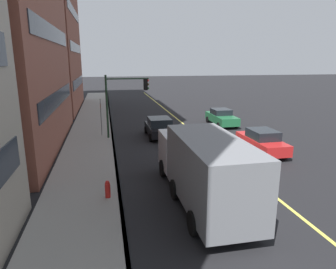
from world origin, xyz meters
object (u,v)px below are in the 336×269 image
(traffic_light_mast, at_px, (124,96))
(street_sign_post, at_px, (101,115))
(car_black, at_px, (159,127))
(car_red, at_px, (262,141))
(car_green, at_px, (222,117))
(fire_hydrant, at_px, (108,191))
(truck_gray, at_px, (203,166))

(traffic_light_mast, distance_m, street_sign_post, 2.60)
(car_black, height_order, street_sign_post, street_sign_post)
(car_red, height_order, street_sign_post, street_sign_post)
(car_green, bearing_deg, car_black, 116.31)
(traffic_light_mast, height_order, street_sign_post, traffic_light_mast)
(traffic_light_mast, bearing_deg, car_black, -89.15)
(fire_hydrant, bearing_deg, street_sign_post, 1.48)
(car_red, distance_m, truck_gray, 8.78)
(car_black, xyz_separation_m, truck_gray, (-11.89, 0.21, 0.86))
(car_green, bearing_deg, street_sign_post, 102.32)
(car_red, distance_m, car_black, 8.28)
(street_sign_post, height_order, fire_hydrant, street_sign_post)
(car_black, xyz_separation_m, fire_hydrant, (-10.93, 4.30, -0.34))
(car_green, distance_m, fire_hydrant, 17.96)
(fire_hydrant, bearing_deg, truck_gray, -103.24)
(truck_gray, distance_m, traffic_light_mast, 12.25)
(car_black, xyz_separation_m, street_sign_post, (0.84, 4.60, 1.02))
(truck_gray, bearing_deg, street_sign_post, 19.03)
(car_black, xyz_separation_m, traffic_light_mast, (-0.04, 2.77, 2.64))
(traffic_light_mast, relative_size, street_sign_post, 1.61)
(car_red, xyz_separation_m, street_sign_post, (6.56, 10.59, 1.03))
(traffic_light_mast, distance_m, fire_hydrant, 11.39)
(traffic_light_mast, relative_size, fire_hydrant, 5.34)
(car_green, relative_size, street_sign_post, 1.48)
(car_black, bearing_deg, truck_gray, 178.96)
(truck_gray, xyz_separation_m, traffic_light_mast, (11.85, 2.55, 1.78))
(car_green, height_order, street_sign_post, street_sign_post)
(car_green, xyz_separation_m, street_sign_post, (-2.46, 11.27, 1.05))
(car_red, relative_size, truck_gray, 0.54)
(street_sign_post, distance_m, fire_hydrant, 11.84)
(car_green, height_order, truck_gray, truck_gray)
(car_black, height_order, truck_gray, truck_gray)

